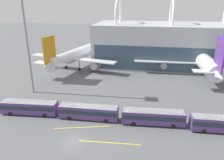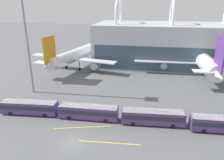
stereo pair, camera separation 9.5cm
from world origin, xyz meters
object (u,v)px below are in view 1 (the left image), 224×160
object	(u,v)px
shuttle_bus_0	(29,107)
shuttle_bus_1	(88,111)
shuttle_bus_2	(153,116)
floodlight_mast	(24,16)
airliner_at_gate_far	(202,59)
airliner_at_gate_near	(73,56)

from	to	relation	value
shuttle_bus_0	shuttle_bus_1	size ratio (longest dim) A/B	1.01
shuttle_bus_2	floodlight_mast	distance (m)	40.52
shuttle_bus_0	floodlight_mast	bearing A→B (deg)	111.40
shuttle_bus_0	airliner_at_gate_far	bearing A→B (deg)	36.76
shuttle_bus_1	floodlight_mast	world-z (taller)	floodlight_mast
airliner_at_gate_far	floodlight_mast	distance (m)	59.26
shuttle_bus_2	airliner_at_gate_near	bearing A→B (deg)	126.62
airliner_at_gate_far	shuttle_bus_0	distance (m)	59.25
airliner_at_gate_near	shuttle_bus_2	bearing A→B (deg)	-127.71
shuttle_bus_0	shuttle_bus_1	xyz separation A→B (m)	(13.92, 0.33, 0.00)
airliner_at_gate_near	airliner_at_gate_far	world-z (taller)	airliner_at_gate_far
airliner_at_gate_far	shuttle_bus_2	xyz separation A→B (m)	(-16.61, -38.42, -3.35)
shuttle_bus_0	shuttle_bus_2	world-z (taller)	same
airliner_at_gate_near	shuttle_bus_0	bearing A→B (deg)	-164.63
shuttle_bus_1	airliner_at_gate_far	bearing A→B (deg)	49.91
shuttle_bus_2	shuttle_bus_0	bearing A→B (deg)	177.20
shuttle_bus_1	shuttle_bus_2	bearing A→B (deg)	-0.66
airliner_at_gate_near	shuttle_bus_1	bearing A→B (deg)	-143.71
shuttle_bus_0	floodlight_mast	xyz separation A→B (m)	(-5.90, 12.14, 19.27)
shuttle_bus_1	shuttle_bus_2	world-z (taller)	same
airliner_at_gate_near	shuttle_bus_1	xyz separation A→B (m)	(16.26, -35.39, -3.29)
shuttle_bus_2	floodlight_mast	world-z (taller)	floodlight_mast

